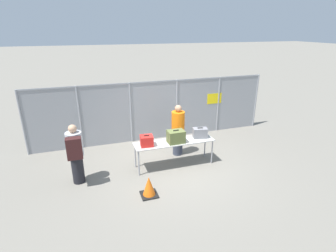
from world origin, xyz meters
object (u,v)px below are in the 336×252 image
(suitcase_olive, at_px, (176,137))
(traveler_hooded, at_px, (75,153))
(security_worker_near, at_px, (178,130))
(utility_trailer, at_px, (163,116))
(traffic_cone, at_px, (149,187))
(inspection_table, at_px, (174,143))
(suitcase_grey, at_px, (200,133))
(suitcase_red, at_px, (147,141))

(suitcase_olive, distance_m, traveler_hooded, 2.75)
(security_worker_near, bearing_deg, suitcase_olive, 53.43)
(suitcase_olive, bearing_deg, traveler_hooded, -179.30)
(utility_trailer, height_order, traffic_cone, utility_trailer)
(suitcase_olive, bearing_deg, security_worker_near, 65.62)
(inspection_table, bearing_deg, suitcase_olive, -78.14)
(inspection_table, distance_m, security_worker_near, 0.77)
(traveler_hooded, bearing_deg, inspection_table, 16.10)
(inspection_table, distance_m, suitcase_grey, 0.86)
(suitcase_olive, xyz_separation_m, utility_trailer, (0.69, 3.53, -0.59))
(inspection_table, xyz_separation_m, utility_trailer, (0.71, 3.44, -0.35))
(suitcase_grey, bearing_deg, suitcase_red, -177.69)
(suitcase_red, distance_m, traffic_cone, 1.42)
(suitcase_olive, bearing_deg, utility_trailer, 78.92)
(inspection_table, bearing_deg, security_worker_near, 61.68)
(traffic_cone, bearing_deg, security_worker_near, 52.64)
(traffic_cone, bearing_deg, suitcase_grey, 33.38)
(suitcase_olive, distance_m, security_worker_near, 0.83)
(suitcase_red, relative_size, suitcase_grey, 0.82)
(traffic_cone, bearing_deg, suitcase_red, 77.79)
(suitcase_red, xyz_separation_m, traffic_cone, (-0.26, -1.20, -0.70))
(security_worker_near, bearing_deg, inspection_table, 49.50)
(traveler_hooded, relative_size, utility_trailer, 0.48)
(security_worker_near, height_order, traffic_cone, security_worker_near)
(utility_trailer, bearing_deg, traveler_hooded, -134.03)
(inspection_table, distance_m, suitcase_olive, 0.26)
(security_worker_near, xyz_separation_m, traffic_cone, (-1.46, -1.91, -0.63))
(suitcase_grey, distance_m, traffic_cone, 2.41)
(traveler_hooded, relative_size, security_worker_near, 0.99)
(inspection_table, height_order, suitcase_red, suitcase_red)
(suitcase_grey, xyz_separation_m, security_worker_near, (-0.47, 0.63, -0.07))
(suitcase_red, bearing_deg, inspection_table, 2.30)
(inspection_table, height_order, traffic_cone, inspection_table)
(suitcase_olive, bearing_deg, suitcase_red, 176.46)
(suitcase_red, bearing_deg, traffic_cone, -102.21)
(inspection_table, xyz_separation_m, security_worker_near, (0.36, 0.67, 0.14))
(suitcase_red, relative_size, utility_trailer, 0.11)
(suitcase_grey, bearing_deg, traveler_hooded, -177.54)
(suitcase_red, height_order, suitcase_grey, same)
(suitcase_grey, distance_m, security_worker_near, 0.80)
(suitcase_grey, bearing_deg, security_worker_near, 126.82)
(traffic_cone, bearing_deg, inspection_table, 48.50)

